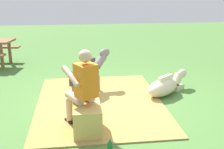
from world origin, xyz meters
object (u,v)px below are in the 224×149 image
Objects in this scene: person_seated at (82,86)px; pony_standing at (88,70)px; pony_lying at (165,86)px; soda_bottle at (110,147)px; hay_bale at (87,119)px.

person_seated is 1.21× the size of pony_standing.
pony_lying is at bearing -100.51° from pony_standing.
pony_lying is (1.31, -1.79, -0.54)m from person_seated.
person_seated is 2.28m from pony_lying.
pony_lying is (-0.30, -1.62, -0.33)m from pony_standing.
pony_standing is 0.90× the size of pony_lying.
pony_standing is 4.47× the size of soda_bottle.
pony_standing is at bearing -3.67° from hay_bale.
pony_lying is (1.46, -1.73, -0.04)m from hay_bale.
person_seated is at bearing 174.09° from pony_standing.
pony_standing is (1.61, -0.17, -0.21)m from person_seated.
pony_standing reaches higher than pony_lying.
pony_standing is 2.48m from soda_bottle.
soda_bottle is (-0.84, -0.34, -0.61)m from person_seated.
pony_standing is 1.68m from pony_lying.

